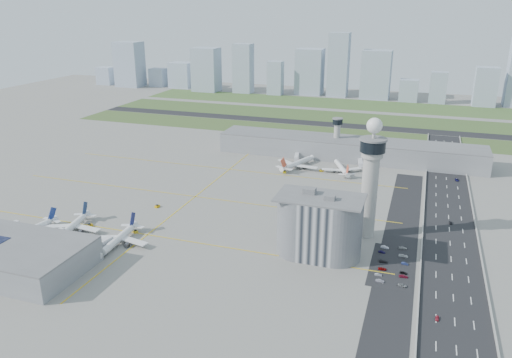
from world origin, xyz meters
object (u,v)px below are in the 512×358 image
(secondary_tower, at_px, (337,134))
(jet_bridge_near_2, at_px, (91,252))
(jet_bridge_far_1, at_px, (360,162))
(car_hw_2, at_px, (457,180))
(airplane_near_c, at_px, (117,235))
(car_hw_4, at_px, (436,154))
(jet_bridge_far_0, at_px, (297,156))
(car_lot_5, at_px, (385,247))
(airplane_far_b, at_px, (342,165))
(car_hw_1, at_px, (450,223))
(airplane_near_a, at_px, (28,227))
(car_lot_9, at_px, (405,264))
(car_lot_4, at_px, (382,252))
(airplane_far_a, at_px, (298,160))
(car_lot_2, at_px, (382,269))
(car_lot_1, at_px, (378,275))
(tug_4, at_px, (284,172))
(tug_3, at_px, (157,206))
(car_lot_7, at_px, (403,276))
(control_tower, at_px, (371,174))
(tug_0, at_px, (36,229))
(admin_building, at_px, (319,226))
(car_hw_0, at_px, (437,318))
(jet_bridge_near_1, at_px, (42,243))
(tug_5, at_px, (322,170))
(car_lot_0, at_px, (380,281))
(car_lot_10, at_px, (403,256))
(car_lot_11, at_px, (403,248))
(car_lot_6, at_px, (402,285))
(tug_2, at_px, (135,231))
(car_lot_3, at_px, (383,261))
(tug_1, at_px, (89,225))
(car_lot_8, at_px, (403,273))

(secondary_tower, bearing_deg, jet_bridge_near_2, -111.47)
(jet_bridge_far_1, xyz_separation_m, car_hw_2, (69.95, -14.06, -2.19))
(airplane_near_c, distance_m, car_hw_4, 274.58)
(airplane_near_c, distance_m, jet_bridge_far_0, 184.48)
(car_lot_5, relative_size, car_hw_2, 0.84)
(airplane_far_b, bearing_deg, car_hw_1, -158.16)
(airplane_near_a, distance_m, car_lot_9, 196.43)
(secondary_tower, bearing_deg, car_lot_4, -71.95)
(airplane_far_a, relative_size, car_lot_2, 10.75)
(airplane_far_a, bearing_deg, airplane_near_a, 167.64)
(jet_bridge_far_1, bearing_deg, car_lot_1, 0.55)
(airplane_far_b, xyz_separation_m, jet_bridge_near_2, (-94.22, -172.65, -2.19))
(secondary_tower, distance_m, tug_4, 64.24)
(tug_3, xyz_separation_m, car_lot_7, (148.25, -37.52, -0.26))
(control_tower, distance_m, tug_0, 183.81)
(car_lot_1, relative_size, car_lot_5, 0.83)
(jet_bridge_near_2, bearing_deg, admin_building, -59.62)
(airplane_near_a, relative_size, car_hw_0, 11.03)
(jet_bridge_near_1, distance_m, tug_5, 201.13)
(jet_bridge_near_1, bearing_deg, car_hw_2, -38.88)
(jet_bridge_far_0, bearing_deg, car_lot_2, 17.23)
(airplane_near_a, height_order, jet_bridge_near_1, airplane_near_a)
(car_lot_1, bearing_deg, airplane_far_a, 23.83)
(airplane_near_a, height_order, car_lot_0, airplane_near_a)
(airplane_far_b, distance_m, car_lot_10, 133.29)
(car_lot_7, relative_size, car_lot_10, 0.90)
(jet_bridge_near_2, relative_size, tug_4, 4.38)
(car_lot_4, distance_m, car_lot_11, 12.44)
(car_lot_5, relative_size, car_lot_6, 0.98)
(airplane_near_a, bearing_deg, jet_bridge_near_2, 89.04)
(tug_4, height_order, car_lot_6, tug_4)
(car_lot_9, bearing_deg, jet_bridge_near_1, 111.65)
(tug_3, bearing_deg, admin_building, -2.36)
(airplane_near_c, height_order, tug_2, airplane_near_c)
(airplane_far_b, height_order, car_hw_2, airplane_far_b)
(tug_4, bearing_deg, car_lot_6, -73.24)
(car_lot_7, distance_m, car_lot_9, 12.57)
(jet_bridge_near_2, bearing_deg, airplane_near_a, 88.81)
(car_hw_1, bearing_deg, jet_bridge_far_0, 132.52)
(jet_bridge_far_1, distance_m, car_hw_4, 73.97)
(airplane_far_b, bearing_deg, admin_building, 160.90)
(tug_5, bearing_deg, car_hw_1, 6.07)
(car_hw_0, bearing_deg, car_lot_3, 122.95)
(car_lot_0, xyz_separation_m, car_lot_10, (8.60, 27.63, -0.02))
(airplane_far_a, height_order, tug_1, airplane_far_a)
(car_lot_8, relative_size, car_hw_4, 1.01)
(airplane_near_a, distance_m, tug_4, 178.61)
(admin_building, xyz_separation_m, car_lot_3, (31.86, 2.01, -14.70))
(control_tower, height_order, car_lot_9, control_tower)
(car_hw_2, bearing_deg, tug_1, -149.95)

